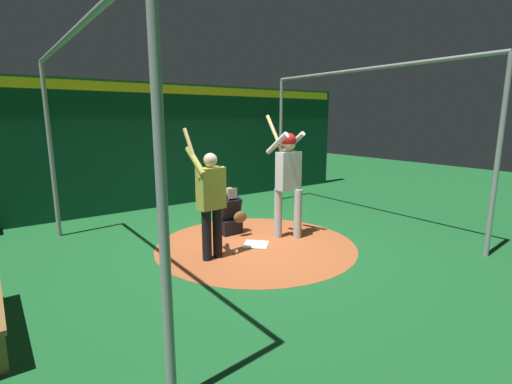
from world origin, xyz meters
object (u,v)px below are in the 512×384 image
Objects in this scene: batter at (288,174)px; visitor at (211,199)px; home_plate at (256,244)px; baseball_0 at (236,251)px; catcher at (230,216)px.

batter reaches higher than visitor.
home_plate is 0.53m from baseball_0.
home_plate is 0.19× the size of batter.
baseball_0 is at bearing -26.87° from catcher.
batter reaches higher than baseball_0.
visitor reaches higher than catcher.
catcher is 12.34× the size of baseball_0.
visitor is 1.02m from baseball_0.
batter is 1.69m from baseball_0.
catcher is at bearing -178.86° from home_plate.
home_plate is at bearing 106.31° from baseball_0.
home_plate is at bearing 91.02° from visitor.
batter is at bearing 90.56° from home_plate.
home_plate is 5.68× the size of baseball_0.
catcher is (-0.82, -0.74, -0.84)m from batter.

